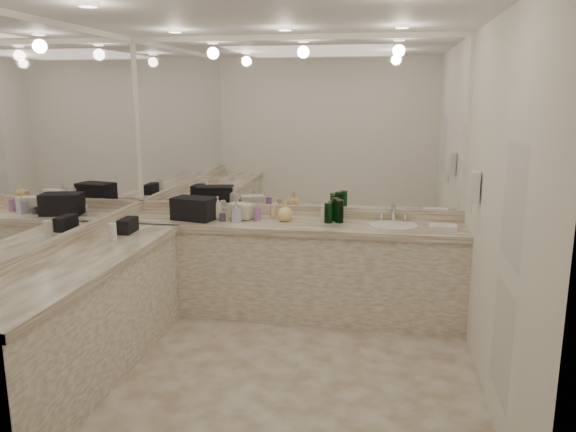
% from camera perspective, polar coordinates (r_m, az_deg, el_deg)
% --- Properties ---
extents(floor, '(3.20, 3.20, 0.00)m').
position_cam_1_polar(floor, '(4.42, -2.53, -15.55)').
color(floor, beige).
rests_on(floor, ground).
extents(ceiling, '(3.20, 3.20, 0.00)m').
position_cam_1_polar(ceiling, '(3.95, -2.90, 20.12)').
color(ceiling, white).
rests_on(ceiling, floor).
extents(wall_back, '(3.20, 0.02, 2.60)m').
position_cam_1_polar(wall_back, '(5.44, 0.70, 4.22)').
color(wall_back, white).
rests_on(wall_back, floor).
extents(wall_left, '(0.02, 3.00, 2.60)m').
position_cam_1_polar(wall_left, '(4.59, -22.59, 1.80)').
color(wall_left, white).
rests_on(wall_left, floor).
extents(wall_right, '(0.02, 3.00, 2.60)m').
position_cam_1_polar(wall_right, '(3.96, 20.53, 0.43)').
color(wall_right, white).
rests_on(wall_right, floor).
extents(vanity_back_base, '(3.20, 0.60, 0.84)m').
position_cam_1_polar(vanity_back_base, '(5.34, 0.17, -5.62)').
color(vanity_back_base, silver).
rests_on(vanity_back_base, floor).
extents(vanity_back_top, '(3.20, 0.64, 0.06)m').
position_cam_1_polar(vanity_back_top, '(5.21, 0.15, -0.94)').
color(vanity_back_top, beige).
rests_on(vanity_back_top, vanity_back_base).
extents(vanity_left_base, '(0.60, 2.40, 0.84)m').
position_cam_1_polar(vanity_left_base, '(4.43, -20.39, -10.26)').
color(vanity_left_base, silver).
rests_on(vanity_left_base, floor).
extents(vanity_left_top, '(0.64, 2.42, 0.06)m').
position_cam_1_polar(vanity_left_top, '(4.28, -20.72, -4.69)').
color(vanity_left_top, beige).
rests_on(vanity_left_top, vanity_left_base).
extents(backsplash_back, '(3.20, 0.04, 0.10)m').
position_cam_1_polar(backsplash_back, '(5.48, 0.66, 0.56)').
color(backsplash_back, beige).
rests_on(backsplash_back, vanity_back_top).
extents(backsplash_left, '(0.04, 3.00, 0.10)m').
position_cam_1_polar(backsplash_left, '(4.65, -22.03, -2.45)').
color(backsplash_left, beige).
rests_on(backsplash_left, vanity_left_top).
extents(mirror_back, '(3.12, 0.01, 1.55)m').
position_cam_1_polar(mirror_back, '(5.38, 0.69, 9.22)').
color(mirror_back, white).
rests_on(mirror_back, wall_back).
extents(mirror_left, '(0.01, 2.92, 1.55)m').
position_cam_1_polar(mirror_left, '(4.53, -22.96, 7.70)').
color(mirror_left, white).
rests_on(mirror_left, wall_left).
extents(sink, '(0.44, 0.44, 0.03)m').
position_cam_1_polar(sink, '(5.15, 10.65, -1.03)').
color(sink, white).
rests_on(sink, vanity_back_top).
extents(faucet, '(0.24, 0.16, 0.14)m').
position_cam_1_polar(faucet, '(5.34, 10.66, 0.26)').
color(faucet, silver).
rests_on(faucet, vanity_back_top).
extents(wall_phone, '(0.06, 0.10, 0.24)m').
position_cam_1_polar(wall_phone, '(4.63, 18.47, 2.80)').
color(wall_phone, white).
rests_on(wall_phone, wall_right).
extents(door, '(0.02, 0.82, 2.10)m').
position_cam_1_polar(door, '(3.54, 21.47, -5.16)').
color(door, white).
rests_on(door, wall_right).
extents(black_toiletry_bag, '(0.43, 0.32, 0.22)m').
position_cam_1_polar(black_toiletry_bag, '(5.37, -9.52, 0.81)').
color(black_toiletry_bag, black).
rests_on(black_toiletry_bag, vanity_back_top).
extents(black_bag_spill, '(0.11, 0.23, 0.12)m').
position_cam_1_polar(black_bag_spill, '(5.00, -15.96, -0.91)').
color(black_bag_spill, black).
rests_on(black_bag_spill, vanity_left_top).
extents(cream_cosmetic_case, '(0.27, 0.21, 0.14)m').
position_cam_1_polar(cream_cosmetic_case, '(5.37, -4.72, 0.47)').
color(cream_cosmetic_case, beige).
rests_on(cream_cosmetic_case, vanity_back_top).
extents(hand_towel, '(0.25, 0.17, 0.04)m').
position_cam_1_polar(hand_towel, '(5.10, 15.46, -1.10)').
color(hand_towel, white).
rests_on(hand_towel, vanity_back_top).
extents(lotion_left, '(0.06, 0.06, 0.14)m').
position_cam_1_polar(lotion_left, '(4.76, -17.38, -1.54)').
color(lotion_left, white).
rests_on(lotion_left, vanity_left_top).
extents(soap_bottle_a, '(0.10, 0.10, 0.22)m').
position_cam_1_polar(soap_bottle_a, '(5.37, -7.15, 0.85)').
color(soap_bottle_a, beige).
rests_on(soap_bottle_a, vanity_back_top).
extents(soap_bottle_b, '(0.11, 0.11, 0.19)m').
position_cam_1_polar(soap_bottle_b, '(5.22, -5.30, 0.42)').
color(soap_bottle_b, '#B4B2CA').
rests_on(soap_bottle_b, vanity_back_top).
extents(soap_bottle_c, '(0.19, 0.19, 0.19)m').
position_cam_1_polar(soap_bottle_c, '(5.23, -0.30, 0.50)').
color(soap_bottle_c, '#F0D07E').
rests_on(soap_bottle_c, vanity_back_top).
extents(green_bottle_0, '(0.07, 0.07, 0.22)m').
position_cam_1_polar(green_bottle_0, '(5.18, 5.27, 0.47)').
color(green_bottle_0, '#0A4816').
rests_on(green_bottle_0, vanity_back_top).
extents(green_bottle_1, '(0.07, 0.07, 0.18)m').
position_cam_1_polar(green_bottle_1, '(5.27, 4.46, 0.52)').
color(green_bottle_1, '#0A4816').
rests_on(green_bottle_1, vanity_back_top).
extents(green_bottle_2, '(0.07, 0.07, 0.22)m').
position_cam_1_polar(green_bottle_2, '(5.26, 4.82, 0.68)').
color(green_bottle_2, '#0A4816').
rests_on(green_bottle_2, vanity_back_top).
extents(green_bottle_3, '(0.07, 0.07, 0.19)m').
position_cam_1_polar(green_bottle_3, '(5.17, 4.12, 0.31)').
color(green_bottle_3, '#0A4816').
rests_on(green_bottle_3, vanity_back_top).
extents(green_bottle_4, '(0.07, 0.07, 0.19)m').
position_cam_1_polar(green_bottle_4, '(5.22, 5.10, 0.45)').
color(green_bottle_4, '#0A4816').
rests_on(green_bottle_4, vanity_back_top).
extents(amenity_bottle_0, '(0.04, 0.04, 0.07)m').
position_cam_1_polar(amenity_bottle_0, '(5.52, -7.46, 0.39)').
color(amenity_bottle_0, '#3F3F4C').
rests_on(amenity_bottle_0, vanity_back_top).
extents(amenity_bottle_1, '(0.06, 0.06, 0.07)m').
position_cam_1_polar(amenity_bottle_1, '(5.27, -6.67, -0.13)').
color(amenity_bottle_1, '#3F3F4C').
rests_on(amenity_bottle_1, vanity_back_top).
extents(amenity_bottle_2, '(0.05, 0.05, 0.13)m').
position_cam_1_polar(amenity_bottle_2, '(5.34, -1.56, 0.42)').
color(amenity_bottle_2, '#E0B28C').
rests_on(amenity_bottle_2, vanity_back_top).
extents(amenity_bottle_3, '(0.06, 0.06, 0.12)m').
position_cam_1_polar(amenity_bottle_3, '(5.26, 3.72, 0.14)').
color(amenity_bottle_3, white).
rests_on(amenity_bottle_3, vanity_back_top).
extents(amenity_bottle_4, '(0.04, 0.04, 0.07)m').
position_cam_1_polar(amenity_bottle_4, '(5.26, 3.53, -0.12)').
color(amenity_bottle_4, silver).
rests_on(amenity_bottle_4, vanity_back_top).
extents(amenity_bottle_5, '(0.06, 0.06, 0.13)m').
position_cam_1_polar(amenity_bottle_5, '(5.28, -3.14, 0.24)').
color(amenity_bottle_5, '#9966B2').
rests_on(amenity_bottle_5, vanity_back_top).
extents(amenity_bottle_6, '(0.06, 0.06, 0.07)m').
position_cam_1_polar(amenity_bottle_6, '(5.58, -10.35, 0.43)').
color(amenity_bottle_6, silver).
rests_on(amenity_bottle_6, vanity_back_top).
extents(amenity_bottle_7, '(0.06, 0.06, 0.10)m').
position_cam_1_polar(amenity_bottle_7, '(5.51, -7.51, 0.50)').
color(amenity_bottle_7, white).
rests_on(amenity_bottle_7, vanity_back_top).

